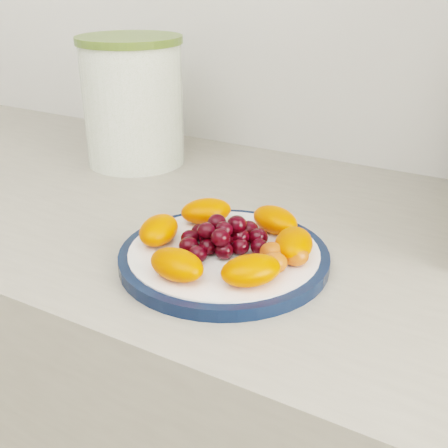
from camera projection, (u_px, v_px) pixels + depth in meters
The scene contains 5 objects.
plate_rim at pixel (224, 257), 0.65m from camera, with size 0.24×0.24×0.01m, color black.
plate_face at pixel (224, 256), 0.65m from camera, with size 0.22×0.22×0.02m, color white.
canister at pixel (133, 105), 0.95m from camera, with size 0.17×0.17×0.20m, color #48691D.
canister_lid at pixel (129, 40), 0.90m from camera, with size 0.17×0.17×0.01m, color #526829.
fruit_plate at pixel (229, 239), 0.64m from camera, with size 0.21×0.21×0.04m.
Camera 1 is at (0.25, 0.58, 1.22)m, focal length 45.00 mm.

